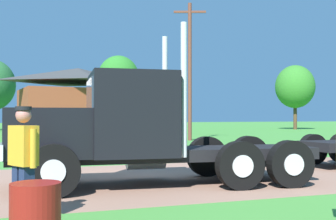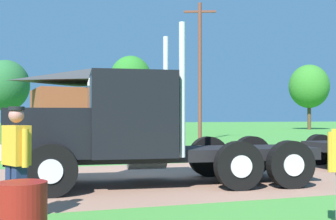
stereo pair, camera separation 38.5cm
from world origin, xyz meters
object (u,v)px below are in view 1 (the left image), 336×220
object	(u,v)px
visitor_by_barrel	(23,157)
utility_pole_far	(190,68)
shed_building	(78,103)
steel_barrel	(35,216)
truck_foreground_white	(127,132)

from	to	relation	value
visitor_by_barrel	utility_pole_far	bearing A→B (deg)	61.25
visitor_by_barrel	shed_building	distance (m)	32.10
steel_barrel	utility_pole_far	bearing A→B (deg)	63.21
utility_pole_far	steel_barrel	bearing A→B (deg)	-116.79
steel_barrel	shed_building	distance (m)	33.61
truck_foreground_white	visitor_by_barrel	xyz separation A→B (m)	(-2.37, -2.86, -0.27)
truck_foreground_white	utility_pole_far	world-z (taller)	utility_pole_far
truck_foreground_white	visitor_by_barrel	world-z (taller)	truck_foreground_white
steel_barrel	shed_building	bearing A→B (deg)	81.48
truck_foreground_white	shed_building	distance (m)	28.95
truck_foreground_white	steel_barrel	size ratio (longest dim) A/B	9.18
truck_foreground_white	visitor_by_barrel	size ratio (longest dim) A/B	4.19
shed_building	utility_pole_far	world-z (taller)	utility_pole_far
truck_foreground_white	steel_barrel	xyz separation A→B (m)	(-2.25, -4.37, -0.87)
steel_barrel	shed_building	size ratio (longest dim) A/B	0.08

